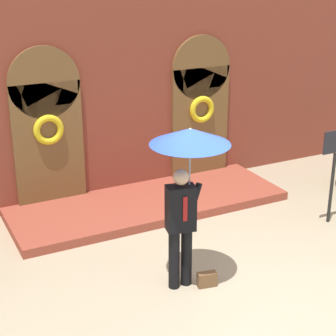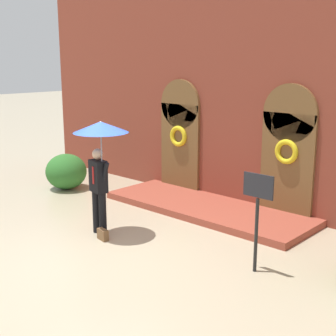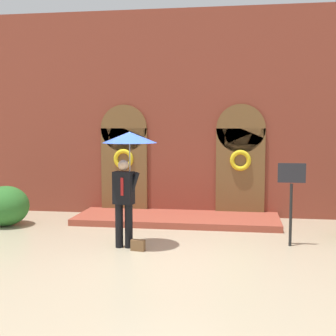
% 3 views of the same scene
% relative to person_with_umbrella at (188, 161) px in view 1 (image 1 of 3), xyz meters
% --- Properties ---
extents(ground_plane, '(80.00, 80.00, 0.00)m').
position_rel_person_with_umbrella_xyz_m(ground_plane, '(0.63, -0.40, -1.91)').
color(ground_plane, tan).
extents(building_facade, '(14.00, 2.30, 5.60)m').
position_rel_person_with_umbrella_xyz_m(building_facade, '(0.63, 3.76, 0.77)').
color(building_facade, brown).
rests_on(building_facade, ground).
extents(person_with_umbrella, '(1.10, 1.10, 2.36)m').
position_rel_person_with_umbrella_xyz_m(person_with_umbrella, '(0.00, 0.00, 0.00)').
color(person_with_umbrella, black).
rests_on(person_with_umbrella, ground).
extents(handbag, '(0.30, 0.17, 0.22)m').
position_rel_person_with_umbrella_xyz_m(handbag, '(0.24, -0.20, -1.80)').
color(handbag, brown).
rests_on(handbag, ground).
extents(sign_post, '(0.56, 0.06, 1.72)m').
position_rel_person_with_umbrella_xyz_m(sign_post, '(3.27, 0.64, -0.75)').
color(sign_post, black).
rests_on(sign_post, ground).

